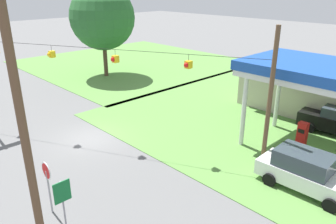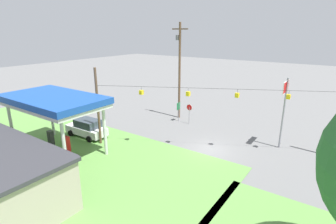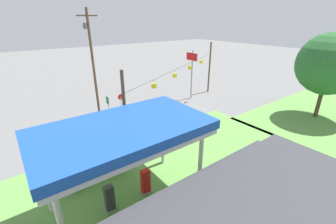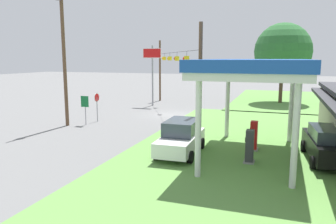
{
  "view_description": "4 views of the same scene",
  "coord_description": "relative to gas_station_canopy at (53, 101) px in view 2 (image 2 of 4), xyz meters",
  "views": [
    {
      "loc": [
        17.5,
        -9.76,
        9.42
      ],
      "look_at": [
        3.09,
        4.09,
        1.64
      ],
      "focal_mm": 35.0,
      "sensor_mm": 36.0,
      "label": 1
    },
    {
      "loc": [
        -9.83,
        21.16,
        10.89
      ],
      "look_at": [
        4.54,
        0.48,
        3.09
      ],
      "focal_mm": 28.0,
      "sensor_mm": 36.0,
      "label": 2
    },
    {
      "loc": [
        16.16,
        18.86,
        10.81
      ],
      "look_at": [
        4.07,
        2.71,
        2.43
      ],
      "focal_mm": 24.0,
      "sensor_mm": 36.0,
      "label": 3
    },
    {
      "loc": [
        29.8,
        9.89,
        5.47
      ],
      "look_at": [
        5.95,
        1.56,
        1.3
      ],
      "focal_mm": 35.0,
      "sensor_mm": 36.0,
      "label": 4
    }
  ],
  "objects": [
    {
      "name": "stop_sign_overhead",
      "position": [
        -16.8,
        -12.75,
        0.04
      ],
      "size": [
        0.22,
        2.24,
        6.87
      ],
      "color": "gray",
      "rests_on": "ground"
    },
    {
      "name": "signal_span_gantry",
      "position": [
        -11.48,
        -8.47,
        -0.67
      ],
      "size": [
        19.62,
        10.24,
        7.66
      ],
      "color": "brown",
      "rests_on": "ground"
    },
    {
      "name": "utility_pole_main",
      "position": [
        -3.77,
        -15.03,
        1.73
      ],
      "size": [
        2.2,
        0.44,
        11.93
      ],
      "color": "brown",
      "rests_on": "ground"
    },
    {
      "name": "stop_sign_roadside",
      "position": [
        -6.16,
        -13.64,
        -3.06
      ],
      "size": [
        0.8,
        0.08,
        2.5
      ],
      "rotation": [
        0.0,
        0.0,
        3.14
      ],
      "color": "#99999E",
      "rests_on": "ground"
    },
    {
      "name": "route_sign",
      "position": [
        -4.53,
        -13.78,
        -3.17
      ],
      "size": [
        0.1,
        0.7,
        2.4
      ],
      "color": "gray",
      "rests_on": "ground"
    },
    {
      "name": "ground_plane",
      "position": [
        -11.48,
        -8.46,
        -4.88
      ],
      "size": [
        160.0,
        160.0,
        0.0
      ],
      "primitive_type": "plane",
      "color": "slate"
    },
    {
      "name": "gas_station_canopy",
      "position": [
        0.0,
        0.0,
        0.0
      ],
      "size": [
        9.68,
        5.53,
        5.4
      ],
      "color": "silver",
      "rests_on": "ground"
    },
    {
      "name": "car_at_pumps_rear",
      "position": [
        -0.38,
        3.89,
        -3.9
      ],
      "size": [
        5.26,
        2.44,
        1.9
      ],
      "rotation": [
        0.0,
        0.0,
        3.23
      ],
      "color": "black",
      "rests_on": "ground"
    },
    {
      "name": "car_at_pumps_front",
      "position": [
        0.79,
        -3.89,
        -3.89
      ],
      "size": [
        4.79,
        2.22,
        1.95
      ],
      "rotation": [
        0.0,
        0.0,
        0.03
      ],
      "color": "white",
      "rests_on": "ground"
    },
    {
      "name": "fuel_pump_near",
      "position": [
        -1.26,
        -0.0,
        -4.03
      ],
      "size": [
        0.71,
        0.56,
        1.78
      ],
      "color": "gray",
      "rests_on": "ground"
    },
    {
      "name": "fuel_pump_far",
      "position": [
        1.26,
        -0.0,
        -4.03
      ],
      "size": [
        0.71,
        0.56,
        1.78
      ],
      "color": "gray",
      "rests_on": "ground"
    }
  ]
}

